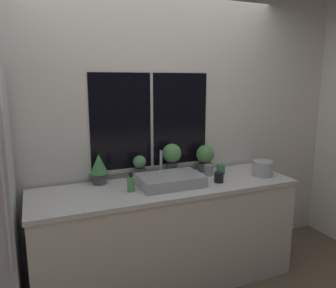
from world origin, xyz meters
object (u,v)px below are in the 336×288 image
potted_plant_center_left (140,167)px  mug_black (219,177)px  soap_bottle (131,184)px  mug_green (221,169)px  potted_plant_center_right (172,156)px  potted_plant_far_right (205,157)px  potted_plant_far_left (99,167)px  mug_grey (208,170)px  kettle (263,168)px  sink (170,180)px

potted_plant_center_left → mug_black: bearing=-30.9°
soap_bottle → mug_green: 0.94m
potted_plant_center_right → potted_plant_far_right: potted_plant_center_right is taller
potted_plant_far_left → mug_grey: 0.99m
potted_plant_center_left → kettle: bearing=-17.7°
potted_plant_center_left → mug_black: (0.60, -0.36, -0.06)m
potted_plant_center_left → mug_grey: 0.64m
kettle → sink: bearing=175.3°
potted_plant_far_left → mug_green: potted_plant_far_left is taller
potted_plant_center_left → mug_black: 0.70m
potted_plant_center_left → soap_bottle: size_ratio=1.40×
potted_plant_far_left → potted_plant_far_right: size_ratio=1.01×
soap_bottle → mug_green: size_ratio=1.81×
soap_bottle → kettle: kettle is taller
potted_plant_far_right → mug_green: potted_plant_far_right is taller
potted_plant_center_left → mug_green: size_ratio=2.54×
potted_plant_center_right → potted_plant_far_right: bearing=0.0°
potted_plant_center_left → soap_bottle: (-0.17, -0.29, -0.04)m
potted_plant_far_left → potted_plant_center_left: potted_plant_far_left is taller
sink → mug_grey: (0.44, 0.13, 0.00)m
potted_plant_far_right → kettle: size_ratio=1.39×
potted_plant_center_right → mug_black: potted_plant_center_right is taller
mug_grey → mug_green: (0.14, 0.01, -0.01)m
potted_plant_far_left → potted_plant_center_right: bearing=0.0°
potted_plant_center_right → potted_plant_far_right: 0.35m
soap_bottle → mug_green: soap_bottle is taller
soap_bottle → mug_grey: 0.80m
mug_grey → kettle: (0.45, -0.20, 0.03)m
potted_plant_far_left → potted_plant_far_right: 1.02m
potted_plant_far_left → potted_plant_center_right: size_ratio=0.87×
sink → mug_green: 0.60m
sink → mug_green: (0.58, 0.14, -0.00)m
potted_plant_center_right → potted_plant_far_right: size_ratio=1.16×
potted_plant_center_left → potted_plant_far_right: 0.66m
potted_plant_far_left → potted_plant_center_right: 0.67m
mug_black → mug_grey: bearing=84.2°
kettle → potted_plant_center_right: bearing=155.8°
mug_black → kettle: (0.48, 0.02, 0.03)m
soap_bottle → mug_grey: soap_bottle is taller
potted_plant_far_left → potted_plant_far_right: potted_plant_far_left is taller
kettle → mug_green: bearing=145.9°
sink → potted_plant_center_left: bearing=123.5°
mug_green → kettle: size_ratio=0.46×
potted_plant_center_right → mug_grey: size_ratio=2.95×
mug_grey → mug_green: 0.14m
mug_black → mug_green: size_ratio=1.05×
sink → mug_grey: bearing=16.1°
potted_plant_far_right → soap_bottle: size_ratio=1.67×
soap_bottle → mug_grey: size_ratio=1.52×
sink → kettle: bearing=-4.7°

